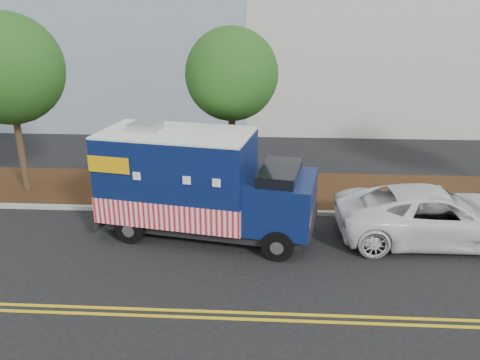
{
  "coord_description": "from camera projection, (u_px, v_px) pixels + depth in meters",
  "views": [
    {
      "loc": [
        3.13,
        -13.98,
        7.0
      ],
      "look_at": [
        2.3,
        0.6,
        1.58
      ],
      "focal_mm": 35.0,
      "sensor_mm": 36.0,
      "label": 1
    }
  ],
  "objects": [
    {
      "name": "tree_a",
      "position": [
        7.0,
        69.0,
        17.05
      ],
      "size": [
        4.07,
        4.07,
        6.9
      ],
      "color": "#38281C",
      "rests_on": "ground"
    },
    {
      "name": "food_truck",
      "position": [
        196.0,
        186.0,
        14.87
      ],
      "size": [
        7.19,
        3.69,
        3.62
      ],
      "rotation": [
        0.0,
        0.0,
        -0.18
      ],
      "color": "black",
      "rests_on": "ground"
    },
    {
      "name": "ground",
      "position": [
        171.0,
        229.0,
        15.69
      ],
      "size": [
        120.0,
        120.0,
        0.0
      ],
      "primitive_type": "plane",
      "color": "black",
      "rests_on": "ground"
    },
    {
      "name": "curb",
      "position": [
        178.0,
        210.0,
        16.97
      ],
      "size": [
        120.0,
        0.18,
        0.15
      ],
      "primitive_type": "cube",
      "color": "#9E9E99",
      "rests_on": "ground"
    },
    {
      "name": "centerline_near",
      "position": [
        135.0,
        309.0,
        11.52
      ],
      "size": [
        120.0,
        0.1,
        0.01
      ],
      "primitive_type": "cube",
      "color": "gold",
      "rests_on": "ground"
    },
    {
      "name": "centerline_far",
      "position": [
        132.0,
        315.0,
        11.28
      ],
      "size": [
        120.0,
        0.1,
        0.01
      ],
      "primitive_type": "cube",
      "color": "gold",
      "rests_on": "ground"
    },
    {
      "name": "sign_post",
      "position": [
        108.0,
        173.0,
        17.32
      ],
      "size": [
        0.06,
        0.06,
        2.4
      ],
      "primitive_type": "cube",
      "color": "#473828",
      "rests_on": "ground"
    },
    {
      "name": "mulch_strip",
      "position": [
        187.0,
        189.0,
        18.94
      ],
      "size": [
        120.0,
        4.0,
        0.15
      ],
      "primitive_type": "cube",
      "color": "#321F0E",
      "rests_on": "ground"
    },
    {
      "name": "white_car",
      "position": [
        434.0,
        215.0,
        14.69
      ],
      "size": [
        6.14,
        2.91,
        1.69
      ],
      "primitive_type": "imported",
      "rotation": [
        0.0,
        0.0,
        1.59
      ],
      "color": "white",
      "rests_on": "ground"
    },
    {
      "name": "tree_b",
      "position": [
        232.0,
        75.0,
        16.62
      ],
      "size": [
        3.33,
        3.33,
        6.41
      ],
      "color": "#38281C",
      "rests_on": "ground"
    }
  ]
}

